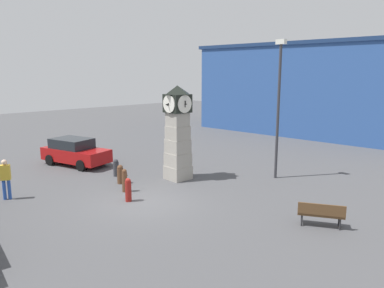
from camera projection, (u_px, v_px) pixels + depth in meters
The scene contains 11 objects.
ground_plane at pixel (145, 203), 15.74m from camera, with size 80.25×80.25×0.00m, color #4C4C4F.
clock_tower at pixel (178, 133), 18.82m from camera, with size 1.39×1.40×4.77m.
bollard_near_tower at pixel (116, 168), 19.69m from camera, with size 0.29×0.29×0.92m.
bollard_mid_row at pixel (120, 174), 18.38m from camera, with size 0.31×0.31×0.94m.
bollard_far_row at pixel (125, 180), 17.10m from camera, with size 0.24×0.24×1.08m.
bollard_end_row at pixel (128, 190), 15.84m from camera, with size 0.27×0.27×1.02m.
car_far_lot at pixel (75, 152), 22.00m from camera, with size 4.46×2.86×1.57m.
bench at pixel (321, 213), 13.22m from camera, with size 1.64×1.28×0.90m.
pedestrian_near_bench at pixel (6, 177), 15.99m from camera, with size 0.40×0.47×1.76m.
street_lamp_near_road at pixel (279, 101), 18.70m from camera, with size 0.50×0.24×6.97m.
warehouse_blue_far at pixel (315, 89), 33.38m from camera, with size 20.83×10.48×7.84m.
Camera 1 is at (12.36, -8.68, 5.43)m, focal length 35.00 mm.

